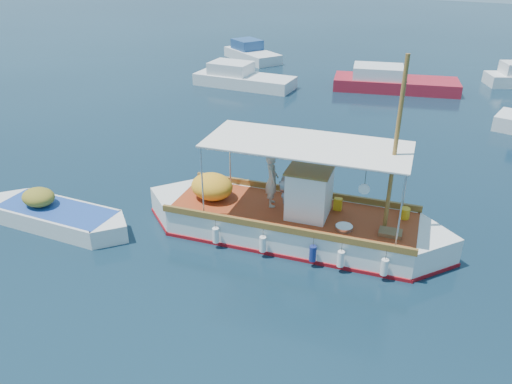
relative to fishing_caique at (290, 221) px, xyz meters
The scene contains 6 objects.
ground 0.92m from the fishing_caique, 111.66° to the right, with size 160.00×160.00×0.00m, color black.
fishing_caique is the anchor object (origin of this frame).
dinghy 8.40m from the fishing_caique, 156.39° to the right, with size 6.07×2.12×1.49m.
bg_boat_nw 19.87m from the fishing_caique, 125.13° to the left, with size 7.13×2.89×1.80m.
bg_boat_n 20.45m from the fishing_caique, 95.60° to the left, with size 8.67×4.99×1.80m.
bg_boat_far_w 28.24m from the fishing_caique, 122.03° to the left, with size 6.14×4.82×1.80m.
Camera 1 is at (6.36, -12.90, 9.27)m, focal length 35.00 mm.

